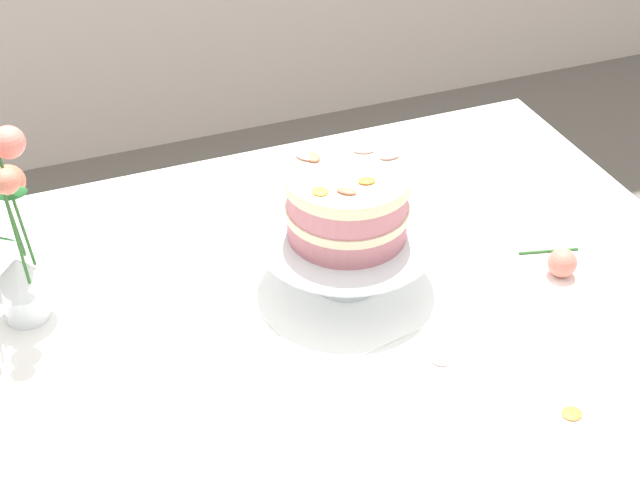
{
  "coord_description": "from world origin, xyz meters",
  "views": [
    {
      "loc": [
        -0.4,
        -1.11,
        1.73
      ],
      "look_at": [
        0.04,
        0.01,
        0.86
      ],
      "focal_mm": 53.95,
      "sensor_mm": 36.0,
      "label": 1
    }
  ],
  "objects": [
    {
      "name": "flower_vase",
      "position": [
        -0.41,
        0.14,
        0.88
      ],
      "size": [
        0.11,
        0.12,
        0.33
      ],
      "color": "silver",
      "rests_on": "dining_table"
    },
    {
      "name": "dining_table",
      "position": [
        0.0,
        -0.03,
        0.65
      ],
      "size": [
        1.4,
        1.0,
        0.74
      ],
      "color": "white",
      "rests_on": "ground"
    },
    {
      "name": "loose_petal_0",
      "position": [
        0.15,
        -0.19,
        0.74
      ],
      "size": [
        0.03,
        0.04,
        0.0
      ],
      "primitive_type": "ellipsoid",
      "rotation": [
        0.0,
        0.0,
        4.86
      ],
      "color": "pink",
      "rests_on": "dining_table"
    },
    {
      "name": "loose_petal_1",
      "position": [
        0.27,
        -0.35,
        0.74
      ],
      "size": [
        0.03,
        0.03,
        0.0
      ],
      "primitive_type": "ellipsoid",
      "rotation": [
        0.0,
        0.0,
        0.12
      ],
      "color": "orange",
      "rests_on": "dining_table"
    },
    {
      "name": "linen_napkin",
      "position": [
        0.09,
        0.04,
        0.74
      ],
      "size": [
        0.38,
        0.38,
        0.0
      ],
      "primitive_type": "cube",
      "rotation": [
        0.0,
        0.0,
        0.21
      ],
      "color": "white",
      "rests_on": "dining_table"
    },
    {
      "name": "cake_stand",
      "position": [
        0.09,
        0.04,
        0.82
      ],
      "size": [
        0.29,
        0.29,
        0.1
      ],
      "color": "silver",
      "rests_on": "linen_napkin"
    },
    {
      "name": "fallen_rose",
      "position": [
        0.44,
        -0.07,
        0.76
      ],
      "size": [
        0.1,
        0.1,
        0.05
      ],
      "color": "#2D6028",
      "rests_on": "dining_table"
    },
    {
      "name": "layer_cake",
      "position": [
        0.09,
        0.04,
        0.9
      ],
      "size": [
        0.2,
        0.2,
        0.12
      ],
      "color": "#CC7A84",
      "rests_on": "cake_stand"
    }
  ]
}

